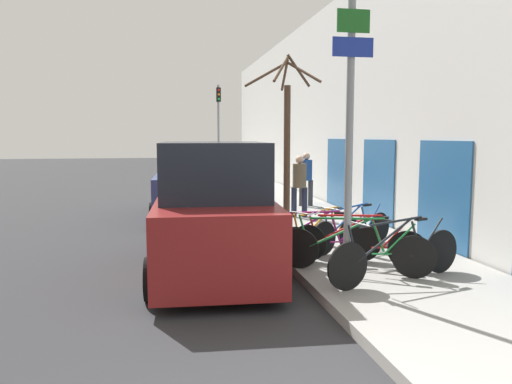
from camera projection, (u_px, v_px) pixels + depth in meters
ground_plane at (201, 216)px, 14.43m from camera, size 80.00×80.00×0.00m
sidewalk_curb at (268, 200)px, 17.64m from camera, size 3.20×32.00×0.15m
building_facade at (318, 110)px, 17.54m from camera, size 0.23×32.00×6.50m
signpost at (350, 135)px, 6.88m from camera, size 0.58×0.13×4.00m
bicycle_0 at (397, 254)px, 7.43m from camera, size 2.45×0.86×0.95m
bicycle_1 at (354, 249)px, 7.87m from camera, size 2.15×1.26×0.91m
bicycle_2 at (356, 243)px, 8.36m from camera, size 1.99×1.20×0.88m
bicycle_3 at (317, 239)px, 8.71m from camera, size 2.10×0.77×0.88m
bicycle_4 at (323, 235)px, 9.03m from camera, size 1.87×1.22×0.87m
bicycle_5 at (353, 230)px, 9.57m from camera, size 2.02×1.15×0.86m
parked_car_0 at (213, 215)px, 8.30m from camera, size 2.24×4.36×2.22m
parked_car_1 at (191, 184)px, 14.11m from camera, size 2.32×4.88×2.13m
pedestrian_near at (299, 182)px, 13.28m from camera, size 0.42×0.37×1.65m
pedestrian_far at (306, 175)px, 15.44m from camera, size 0.43×0.37×1.65m
street_tree at (287, 144)px, 10.68m from camera, size 1.42×1.86×3.88m
traffic_light at (219, 120)px, 23.01m from camera, size 0.20×0.30×4.50m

